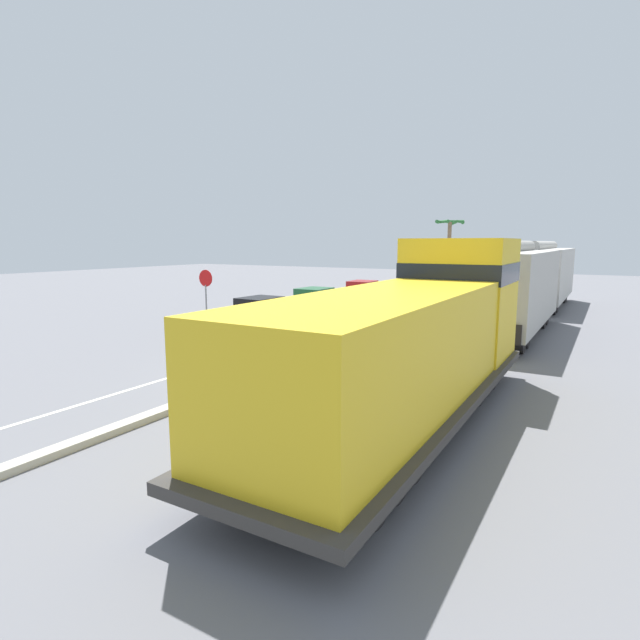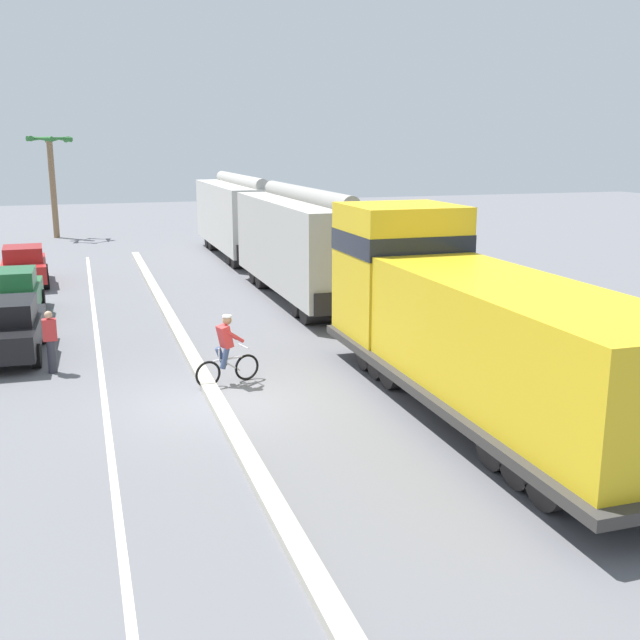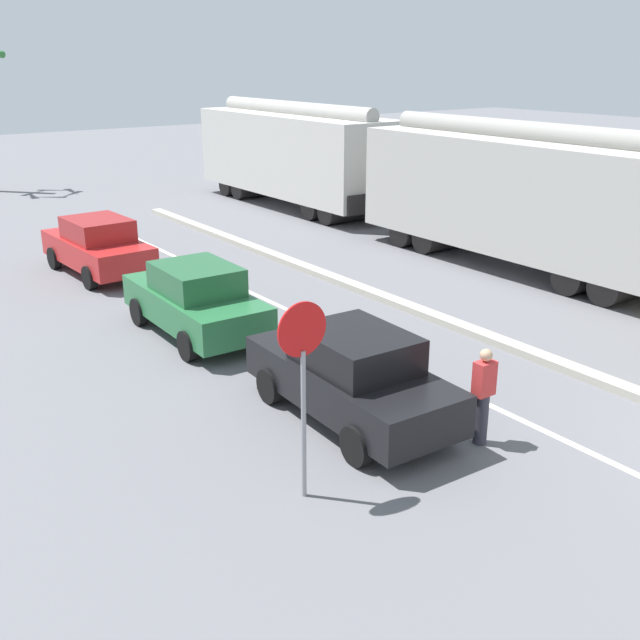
{
  "view_description": "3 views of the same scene",
  "coord_description": "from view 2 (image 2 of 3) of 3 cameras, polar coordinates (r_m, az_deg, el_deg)",
  "views": [
    {
      "loc": [
        9.04,
        -12.84,
        4.08
      ],
      "look_at": [
        0.41,
        1.93,
        1.42
      ],
      "focal_mm": 28.0,
      "sensor_mm": 36.0,
      "label": 1
    },
    {
      "loc": [
        -2.65,
        -16.02,
        5.74
      ],
      "look_at": [
        2.75,
        0.83,
        1.54
      ],
      "focal_mm": 42.0,
      "sensor_mm": 36.0,
      "label": 2
    },
    {
      "loc": [
        -11.9,
        -3.63,
        5.88
      ],
      "look_at": [
        -3.36,
        8.21,
        0.71
      ],
      "focal_mm": 42.0,
      "sensor_mm": 36.0,
      "label": 3
    }
  ],
  "objects": [
    {
      "name": "median_curb",
      "position": [
        22.89,
        -10.58,
        -1.19
      ],
      "size": [
        0.36,
        36.0,
        0.16
      ],
      "primitive_type": "cube",
      "color": "#B2AD9E",
      "rests_on": "ground"
    },
    {
      "name": "hopper_car_middle",
      "position": [
        38.95,
        -6.07,
        7.88
      ],
      "size": [
        2.9,
        10.6,
        4.18
      ],
      "color": "beige",
      "rests_on": "ground"
    },
    {
      "name": "pedestrian_by_cars",
      "position": [
        20.18,
        -19.85,
        -1.49
      ],
      "size": [
        0.34,
        0.22,
        1.62
      ],
      "color": "#33333D",
      "rests_on": "ground"
    },
    {
      "name": "hopper_car_lead",
      "position": [
        27.77,
        -1.12,
        5.77
      ],
      "size": [
        2.9,
        10.6,
        4.18
      ],
      "color": "#B0ADA5",
      "rests_on": "ground"
    },
    {
      "name": "cyclist",
      "position": [
        18.25,
        -7.14,
        -2.41
      ],
      "size": [
        1.66,
        0.62,
        1.71
      ],
      "color": "black",
      "rests_on": "ground"
    },
    {
      "name": "parked_car_red",
      "position": [
        33.2,
        -21.62,
        3.88
      ],
      "size": [
        1.99,
        4.28,
        1.62
      ],
      "color": "red",
      "rests_on": "ground"
    },
    {
      "name": "palm_tree_near",
      "position": [
        49.2,
        -19.83,
        11.44
      ],
      "size": [
        2.74,
        2.79,
        6.29
      ],
      "color": "#846647",
      "rests_on": "ground"
    },
    {
      "name": "parked_car_black",
      "position": [
        22.09,
        -22.72,
        -0.59
      ],
      "size": [
        1.95,
        4.26,
        1.62
      ],
      "color": "black",
      "rests_on": "ground"
    },
    {
      "name": "lane_stripe",
      "position": [
        22.76,
        -16.57,
        -1.81
      ],
      "size": [
        0.14,
        36.0,
        0.01
      ],
      "primitive_type": "cube",
      "color": "silver",
      "rests_on": "ground"
    },
    {
      "name": "parked_car_green",
      "position": [
        27.24,
        -22.38,
        1.92
      ],
      "size": [
        1.9,
        4.23,
        1.62
      ],
      "color": "#286B3D",
      "rests_on": "ground"
    },
    {
      "name": "ground_plane",
      "position": [
        17.22,
        -7.96,
        -6.25
      ],
      "size": [
        120.0,
        120.0,
        0.0
      ],
      "primitive_type": "plane",
      "color": "slate"
    },
    {
      "name": "locomotive",
      "position": [
        16.73,
        10.94,
        -0.53
      ],
      "size": [
        3.1,
        11.61,
        4.2
      ],
      "color": "gold",
      "rests_on": "ground"
    }
  ]
}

